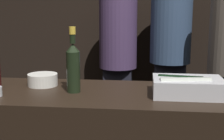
# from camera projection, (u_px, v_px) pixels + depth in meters

# --- Properties ---
(wall_back_chalkboard) EXTENTS (6.40, 0.06, 2.80)m
(wall_back_chalkboard) POSITION_uv_depth(u_px,v_px,m) (131.00, 10.00, 3.67)
(wall_back_chalkboard) COLOR black
(wall_back_chalkboard) RESTS_ON ground_plane
(ice_bin_with_bottles) EXTENTS (0.37, 0.25, 0.11)m
(ice_bin_with_bottles) POSITION_uv_depth(u_px,v_px,m) (187.00, 86.00, 1.66)
(ice_bin_with_bottles) COLOR silver
(ice_bin_with_bottles) RESTS_ON bar_counter
(bowl_white) EXTENTS (0.18, 0.18, 0.07)m
(bowl_white) POSITION_uv_depth(u_px,v_px,m) (43.00, 79.00, 1.88)
(bowl_white) COLOR silver
(bowl_white) RESTS_ON bar_counter
(champagne_bottle) EXTENTS (0.08, 0.08, 0.36)m
(champagne_bottle) POSITION_uv_depth(u_px,v_px,m) (73.00, 65.00, 1.71)
(champagne_bottle) COLOR black
(champagne_bottle) RESTS_ON bar_counter
(person_in_hoodie) EXTENTS (0.42, 0.42, 1.86)m
(person_in_hoodie) POSITION_uv_depth(u_px,v_px,m) (170.00, 47.00, 3.23)
(person_in_hoodie) COLOR black
(person_in_hoodie) RESTS_ON ground_plane
(person_grey_polo) EXTENTS (0.39, 0.39, 1.75)m
(person_grey_polo) POSITION_uv_depth(u_px,v_px,m) (118.00, 52.00, 3.29)
(person_grey_polo) COLOR black
(person_grey_polo) RESTS_ON ground_plane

